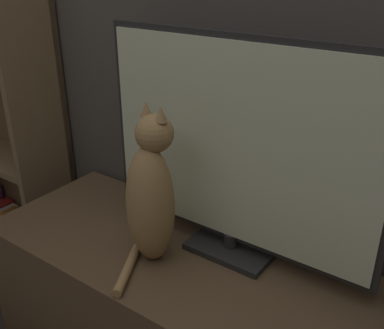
{
  "coord_description": "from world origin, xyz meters",
  "views": [
    {
      "loc": [
        0.75,
        -0.03,
        1.42
      ],
      "look_at": [
        0.06,
        0.94,
        0.87
      ],
      "focal_mm": 42.0,
      "sensor_mm": 36.0,
      "label": 1
    }
  ],
  "objects": [
    {
      "name": "tv",
      "position": [
        0.15,
        1.03,
        0.9
      ],
      "size": [
        0.91,
        0.16,
        0.69
      ],
      "color": "black",
      "rests_on": "tv_stand"
    },
    {
      "name": "bookshelf",
      "position": [
        -1.12,
        1.09,
        0.67
      ],
      "size": [
        0.66,
        0.28,
        1.61
      ],
      "color": "brown",
      "rests_on": "ground_plane"
    },
    {
      "name": "cat",
      "position": [
        -0.03,
        0.86,
        0.77
      ],
      "size": [
        0.17,
        0.3,
        0.5
      ],
      "rotation": [
        0.0,
        0.0,
        -0.13
      ],
      "color": "#997547",
      "rests_on": "tv_stand"
    },
    {
      "name": "tv_stand",
      "position": [
        0.0,
        0.91,
        0.27
      ],
      "size": [
        1.3,
        0.54,
        0.55
      ],
      "color": "brown",
      "rests_on": "ground_plane"
    }
  ]
}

